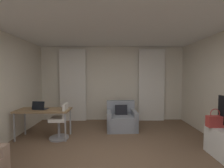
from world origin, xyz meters
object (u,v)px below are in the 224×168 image
at_px(armchair, 121,120).
at_px(laptop, 40,108).
at_px(desk, 44,112).
at_px(handbag_primary, 215,121).
at_px(desk_chair, 60,123).

height_order(armchair, laptop, laptop).
height_order(desk, handbag_primary, handbag_primary).
distance_m(desk_chair, handbag_primary, 3.46).
bearing_deg(armchair, handbag_primary, -40.48).
height_order(armchair, handbag_primary, handbag_primary).
xyz_separation_m(desk, laptop, (-0.09, -0.01, 0.11)).
bearing_deg(desk, armchair, 17.86).
distance_m(armchair, desk, 2.16).
distance_m(desk, laptop, 0.14).
bearing_deg(desk_chair, laptop, 175.62).
height_order(desk_chair, laptop, laptop).
distance_m(desk_chair, laptop, 0.65).
distance_m(laptop, handbag_primary, 3.97).
relative_size(desk, laptop, 3.77).
distance_m(armchair, laptop, 2.26).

